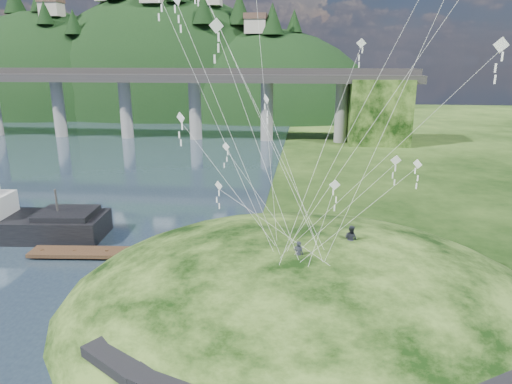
# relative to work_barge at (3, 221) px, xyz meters

# --- Properties ---
(ground) EXTENTS (320.00, 320.00, 0.00)m
(ground) POSITION_rel_work_barge_xyz_m (21.25, -11.59, -1.65)
(ground) COLOR black
(ground) RESTS_ON ground
(grass_hill) EXTENTS (36.00, 32.00, 13.00)m
(grass_hill) POSITION_rel_work_barge_xyz_m (29.25, -9.59, -3.15)
(grass_hill) COLOR black
(grass_hill) RESTS_ON ground
(bridge) EXTENTS (160.00, 11.00, 15.00)m
(bridge) POSITION_rel_work_barge_xyz_m (-5.21, 58.47, 8.05)
(bridge) COLOR #2D2B2B
(bridge) RESTS_ON ground
(far_ridge) EXTENTS (153.00, 70.00, 94.50)m
(far_ridge) POSITION_rel_work_barge_xyz_m (-22.33, 110.58, -9.09)
(far_ridge) COLOR black
(far_ridge) RESTS_ON ground
(work_barge) EXTENTS (19.23, 6.77, 6.60)m
(work_barge) POSITION_rel_work_barge_xyz_m (0.00, 0.00, 0.00)
(work_barge) COLOR black
(work_barge) RESTS_ON ground
(wooden_dock) EXTENTS (13.48, 3.24, 0.95)m
(wooden_dock) POSITION_rel_work_barge_xyz_m (11.87, -3.37, -1.23)
(wooden_dock) COLOR #372416
(wooden_dock) RESTS_ON ground
(kite_flyers) EXTENTS (4.43, 3.85, 1.93)m
(kite_flyers) POSITION_rel_work_barge_xyz_m (31.21, -9.87, 4.21)
(kite_flyers) COLOR #242730
(kite_flyers) RESTS_ON ground
(kite_swarm) EXTENTS (20.58, 16.33, 21.03)m
(kite_swarm) POSITION_rel_work_barge_xyz_m (28.18, -8.27, 16.40)
(kite_swarm) COLOR white
(kite_swarm) RESTS_ON ground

